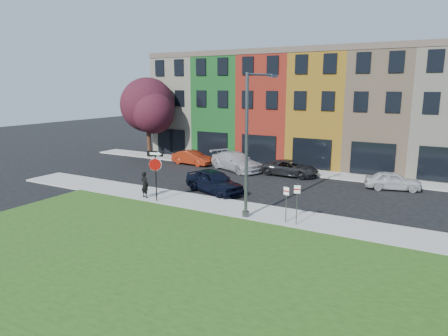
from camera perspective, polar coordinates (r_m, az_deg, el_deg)
The scene contains 16 objects.
ground at distance 21.13m, azimuth -1.01°, elevation -8.34°, with size 120.00×120.00×0.00m, color black.
sidewalk_near at distance 22.83m, azimuth 7.21°, elevation -6.73°, with size 40.00×3.00×0.12m, color #9A9791.
sidewalk_far at distance 35.41m, azimuth 7.10°, elevation -0.11°, with size 40.00×2.40×0.12m, color #9A9791.
grass_park at distance 13.40m, azimuth 17.04°, elevation -21.30°, with size 40.00×16.00×0.10m, color #204614.
rowhouse_block at distance 40.37m, azimuth 11.33°, elevation 8.26°, with size 30.00×10.12×10.00m.
stop_sign at distance 25.05m, azimuth -9.79°, elevation 0.35°, with size 1.02×0.34×3.19m.
man at distance 26.29m, azimuth -11.25°, elevation -2.34°, with size 0.68×0.52×1.69m, color black.
sedan_near at distance 27.38m, azimuth -1.42°, elevation -1.91°, with size 5.09×3.48×1.61m, color black.
parked_car_red at distance 37.33m, azimuth -4.57°, elevation 1.48°, with size 4.06×1.67×1.31m, color maroon.
parked_car_silver at distance 34.70m, azimuth 1.69°, elevation 0.96°, with size 5.86×4.28×1.58m, color #B1B1B6.
parked_car_dark at distance 33.00m, azimuth 9.44°, elevation -0.02°, with size 4.64×2.24×1.27m, color black.
parked_car_white at distance 30.69m, azimuth 22.97°, elevation -1.67°, with size 4.05×2.43×1.29m, color silver.
street_lamp at distance 21.58m, azimuth 3.62°, elevation 3.17°, with size 0.99×2.51×7.79m.
parking_sign_a at distance 21.24m, azimuth 8.88°, elevation -4.46°, with size 0.32×0.11×2.00m.
parking_sign_b at distance 20.94m, azimuth 10.38°, elevation -4.40°, with size 0.31×0.15×2.22m.
tree_purple at distance 40.98m, azimuth -10.68°, elevation 8.65°, with size 6.49×5.68×7.94m.
Camera 1 is at (10.06, -17.12, 7.23)m, focal length 32.00 mm.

